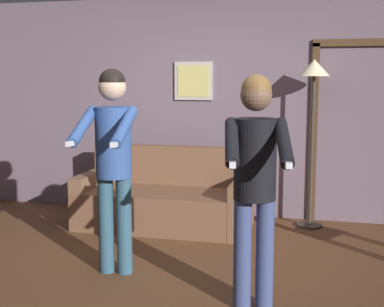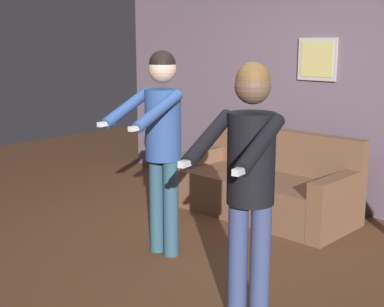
{
  "view_description": "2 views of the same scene",
  "coord_description": "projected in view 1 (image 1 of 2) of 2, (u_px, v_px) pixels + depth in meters",
  "views": [
    {
      "loc": [
        1.34,
        -4.18,
        1.67
      ],
      "look_at": [
        0.35,
        -0.25,
        1.08
      ],
      "focal_mm": 50.0,
      "sensor_mm": 36.0,
      "label": 1
    },
    {
      "loc": [
        2.83,
        -3.07,
        1.81
      ],
      "look_at": [
        0.03,
        -0.13,
        0.95
      ],
      "focal_mm": 50.0,
      "sensor_mm": 36.0,
      "label": 2
    }
  ],
  "objects": [
    {
      "name": "torchiere_lamp",
      "position": [
        314.0,
        87.0,
        5.78
      ],
      "size": [
        0.34,
        0.34,
        1.85
      ],
      "color": "#332D28",
      "rests_on": "ground_plane"
    },
    {
      "name": "person_standing_left",
      "position": [
        113.0,
        151.0,
        4.43
      ],
      "size": [
        0.47,
        0.71,
        1.74
      ],
      "color": "#2C5064",
      "rests_on": "ground_plane"
    },
    {
      "name": "couch",
      "position": [
        165.0,
        202.0,
        5.98
      ],
      "size": [
        1.9,
        0.86,
        0.87
      ],
      "color": "brown",
      "rests_on": "ground_plane"
    },
    {
      "name": "person_standing_right",
      "position": [
        255.0,
        170.0,
        3.74
      ],
      "size": [
        0.52,
        0.71,
        1.69
      ],
      "color": "#384575",
      "rests_on": "ground_plane"
    },
    {
      "name": "back_wall_assembly",
      "position": [
        213.0,
        107.0,
        6.41
      ],
      "size": [
        6.4,
        0.1,
        2.6
      ],
      "color": "#6A5764",
      "rests_on": "ground_plane"
    },
    {
      "name": "ground_plane",
      "position": [
        159.0,
        273.0,
        4.57
      ],
      "size": [
        12.0,
        12.0,
        0.0
      ],
      "primitive_type": "plane",
      "color": "brown"
    }
  ]
}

